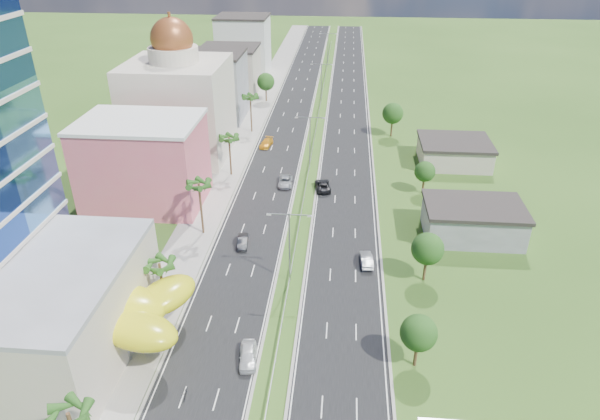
# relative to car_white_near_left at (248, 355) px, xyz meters

# --- Properties ---
(ground) EXTENTS (500.00, 500.00, 0.00)m
(ground) POSITION_rel_car_white_near_left_xyz_m (3.20, 6.04, -0.88)
(ground) COLOR #2D5119
(ground) RESTS_ON ground
(road_left) EXTENTS (11.00, 260.00, 0.04)m
(road_left) POSITION_rel_car_white_near_left_xyz_m (-4.30, 96.04, -0.86)
(road_left) COLOR black
(road_left) RESTS_ON ground
(road_right) EXTENTS (11.00, 260.00, 0.04)m
(road_right) POSITION_rel_car_white_near_left_xyz_m (10.70, 96.04, -0.86)
(road_right) COLOR black
(road_right) RESTS_ON ground
(sidewalk_left) EXTENTS (7.00, 260.00, 0.12)m
(sidewalk_left) POSITION_rel_car_white_near_left_xyz_m (-13.80, 96.04, -0.82)
(sidewalk_left) COLOR gray
(sidewalk_left) RESTS_ON ground
(median_guardrail) EXTENTS (0.10, 216.06, 0.76)m
(median_guardrail) POSITION_rel_car_white_near_left_xyz_m (3.20, 78.03, -0.26)
(median_guardrail) COLOR gray
(median_guardrail) RESTS_ON ground
(streetlight_median_b) EXTENTS (6.04, 0.25, 11.00)m
(streetlight_median_b) POSITION_rel_car_white_near_left_xyz_m (3.20, 16.04, 5.87)
(streetlight_median_b) COLOR gray
(streetlight_median_b) RESTS_ON ground
(streetlight_median_c) EXTENTS (6.04, 0.25, 11.00)m
(streetlight_median_c) POSITION_rel_car_white_near_left_xyz_m (3.20, 56.04, 5.87)
(streetlight_median_c) COLOR gray
(streetlight_median_c) RESTS_ON ground
(streetlight_median_d) EXTENTS (6.04, 0.25, 11.00)m
(streetlight_median_d) POSITION_rel_car_white_near_left_xyz_m (3.20, 101.04, 5.87)
(streetlight_median_d) COLOR gray
(streetlight_median_d) RESTS_ON ground
(streetlight_median_e) EXTENTS (6.04, 0.25, 11.00)m
(streetlight_median_e) POSITION_rel_car_white_near_left_xyz_m (3.20, 146.04, 5.87)
(streetlight_median_e) COLOR gray
(streetlight_median_e) RESTS_ON ground
(mall_podium) EXTENTS (30.00, 24.00, 11.00)m
(mall_podium) POSITION_rel_car_white_near_left_xyz_m (-28.80, 0.04, 4.62)
(mall_podium) COLOR #BAAB99
(mall_podium) RESTS_ON ground
(lime_canopy) EXTENTS (18.00, 15.00, 7.40)m
(lime_canopy) POSITION_rel_car_white_near_left_xyz_m (-16.80, 2.04, 4.11)
(lime_canopy) COLOR #CBC713
(lime_canopy) RESTS_ON ground
(pink_shophouse) EXTENTS (20.00, 15.00, 15.00)m
(pink_shophouse) POSITION_rel_car_white_near_left_xyz_m (-24.80, 38.04, 6.62)
(pink_shophouse) COLOR #D3566D
(pink_shophouse) RESTS_ON ground
(domed_building) EXTENTS (20.00, 20.00, 28.70)m
(domed_building) POSITION_rel_car_white_near_left_xyz_m (-24.80, 61.04, 10.47)
(domed_building) COLOR beige
(domed_building) RESTS_ON ground
(midrise_grey) EXTENTS (16.00, 15.00, 16.00)m
(midrise_grey) POSITION_rel_car_white_near_left_xyz_m (-23.80, 86.04, 7.12)
(midrise_grey) COLOR gray
(midrise_grey) RESTS_ON ground
(midrise_beige) EXTENTS (16.00, 15.00, 13.00)m
(midrise_beige) POSITION_rel_car_white_near_left_xyz_m (-23.80, 108.04, 5.62)
(midrise_beige) COLOR #BAAB99
(midrise_beige) RESTS_ON ground
(midrise_white) EXTENTS (16.00, 15.00, 18.00)m
(midrise_white) POSITION_rel_car_white_near_left_xyz_m (-23.80, 131.04, 8.12)
(midrise_white) COLOR silver
(midrise_white) RESTS_ON ground
(shed_near) EXTENTS (15.00, 10.00, 5.00)m
(shed_near) POSITION_rel_car_white_near_left_xyz_m (31.20, 31.04, 1.62)
(shed_near) COLOR gray
(shed_near) RESTS_ON ground
(shed_far) EXTENTS (14.00, 12.00, 4.40)m
(shed_far) POSITION_rel_car_white_near_left_xyz_m (33.20, 61.04, 1.32)
(shed_far) COLOR #BAAB99
(shed_far) RESTS_ON ground
(palm_tree_a) EXTENTS (3.60, 3.60, 9.10)m
(palm_tree_a) POSITION_rel_car_white_near_left_xyz_m (-12.30, -15.96, 7.14)
(palm_tree_a) COLOR #47301C
(palm_tree_a) RESTS_ON ground
(palm_tree_b) EXTENTS (3.60, 3.60, 8.10)m
(palm_tree_b) POSITION_rel_car_white_near_left_xyz_m (-12.30, 8.04, 6.18)
(palm_tree_b) COLOR #47301C
(palm_tree_b) RESTS_ON ground
(palm_tree_c) EXTENTS (3.60, 3.60, 9.60)m
(palm_tree_c) POSITION_rel_car_white_near_left_xyz_m (-12.30, 28.04, 7.62)
(palm_tree_c) COLOR #47301C
(palm_tree_c) RESTS_ON ground
(palm_tree_d) EXTENTS (3.60, 3.60, 8.60)m
(palm_tree_d) POSITION_rel_car_white_near_left_xyz_m (-12.30, 51.04, 6.66)
(palm_tree_d) COLOR #47301C
(palm_tree_d) RESTS_ON ground
(palm_tree_e) EXTENTS (3.60, 3.60, 9.40)m
(palm_tree_e) POSITION_rel_car_white_near_left_xyz_m (-12.30, 76.04, 7.43)
(palm_tree_e) COLOR #47301C
(palm_tree_e) RESTS_ON ground
(leafy_tree_lfar) EXTENTS (4.90, 4.90, 8.05)m
(leafy_tree_lfar) POSITION_rel_car_white_near_left_xyz_m (-12.30, 101.04, 4.70)
(leafy_tree_lfar) COLOR #47301C
(leafy_tree_lfar) RESTS_ON ground
(leafy_tree_ra) EXTENTS (4.20, 4.20, 6.90)m
(leafy_tree_ra) POSITION_rel_car_white_near_left_xyz_m (19.20, 1.04, 3.90)
(leafy_tree_ra) COLOR #47301C
(leafy_tree_ra) RESTS_ON ground
(leafy_tree_rb) EXTENTS (4.55, 4.55, 7.47)m
(leafy_tree_rb) POSITION_rel_car_white_near_left_xyz_m (22.20, 18.04, 4.30)
(leafy_tree_rb) COLOR #47301C
(leafy_tree_rb) RESTS_ON ground
(leafy_tree_rc) EXTENTS (3.85, 3.85, 6.33)m
(leafy_tree_rc) POSITION_rel_car_white_near_left_xyz_m (25.20, 46.04, 3.49)
(leafy_tree_rc) COLOR #47301C
(leafy_tree_rc) RESTS_ON ground
(leafy_tree_rd) EXTENTS (4.90, 4.90, 8.05)m
(leafy_tree_rd) POSITION_rel_car_white_near_left_xyz_m (21.20, 76.04, 4.70)
(leafy_tree_rd) COLOR #47301C
(leafy_tree_rd) RESTS_ON ground
(car_white_near_left) EXTENTS (2.64, 5.15, 1.68)m
(car_white_near_left) POSITION_rel_car_white_near_left_xyz_m (0.00, 0.00, 0.00)
(car_white_near_left) COLOR silver
(car_white_near_left) RESTS_ON road_left
(car_dark_left) EXTENTS (2.07, 4.58, 1.46)m
(car_dark_left) POSITION_rel_car_white_near_left_xyz_m (-5.14, 24.77, -0.11)
(car_dark_left) COLOR black
(car_dark_left) RESTS_ON road_left
(car_silver_mid_left) EXTENTS (2.79, 5.62, 1.53)m
(car_silver_mid_left) POSITION_rel_car_white_near_left_xyz_m (-0.89, 47.16, -0.07)
(car_silver_mid_left) COLOR #979A9E
(car_silver_mid_left) RESTS_ON road_left
(car_yellow_far_left) EXTENTS (2.94, 5.58, 1.54)m
(car_yellow_far_left) POSITION_rel_car_white_near_left_xyz_m (-7.42, 66.91, -0.07)
(car_yellow_far_left) COLOR orange
(car_yellow_far_left) RESTS_ON road_left
(car_silver_right) EXTENTS (2.06, 4.89, 1.57)m
(car_silver_right) POSITION_rel_car_white_near_left_xyz_m (14.12, 21.23, -0.05)
(car_silver_right) COLOR #A3A5AA
(car_silver_right) RESTS_ON road_right
(car_dark_far_right) EXTENTS (3.54, 6.16, 1.62)m
(car_dark_far_right) POSITION_rel_car_white_near_left_xyz_m (6.40, 45.93, -0.03)
(car_dark_far_right) COLOR black
(car_dark_far_right) RESTS_ON road_right
(motorcycle) EXTENTS (0.67, 1.77, 1.11)m
(motorcycle) POSITION_rel_car_white_near_left_xyz_m (-5.81, -5.80, -0.29)
(motorcycle) COLOR black
(motorcycle) RESTS_ON road_left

